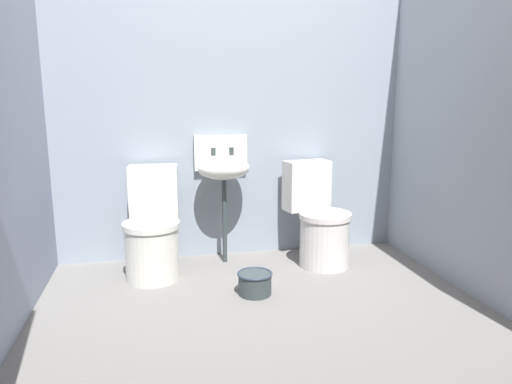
{
  "coord_description": "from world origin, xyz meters",
  "views": [
    {
      "loc": [
        -0.6,
        -2.57,
        1.3
      ],
      "look_at": [
        0.0,
        0.3,
        0.7
      ],
      "focal_mm": 33.36,
      "sensor_mm": 36.0,
      "label": 1
    }
  ],
  "objects_px": {
    "bucket": "(255,283)",
    "sink": "(223,167)",
    "toilet_right": "(319,223)",
    "toilet_left": "(153,232)"
  },
  "relations": [
    {
      "from": "sink",
      "to": "toilet_left",
      "type": "bearing_deg",
      "value": -161.1
    },
    {
      "from": "toilet_left",
      "to": "bucket",
      "type": "height_order",
      "value": "toilet_left"
    },
    {
      "from": "bucket",
      "to": "sink",
      "type": "bearing_deg",
      "value": 98.74
    },
    {
      "from": "toilet_right",
      "to": "bucket",
      "type": "bearing_deg",
      "value": 28.52
    },
    {
      "from": "toilet_left",
      "to": "bucket",
      "type": "relative_size",
      "value": 3.31
    },
    {
      "from": "toilet_left",
      "to": "bucket",
      "type": "bearing_deg",
      "value": 147.39
    },
    {
      "from": "toilet_right",
      "to": "bucket",
      "type": "xyz_separation_m",
      "value": [
        -0.61,
        -0.5,
        -0.24
      ]
    },
    {
      "from": "toilet_right",
      "to": "toilet_left",
      "type": "bearing_deg",
      "value": -10.8
    },
    {
      "from": "sink",
      "to": "bucket",
      "type": "distance_m",
      "value": 0.97
    },
    {
      "from": "toilet_right",
      "to": "bucket",
      "type": "distance_m",
      "value": 0.83
    }
  ]
}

